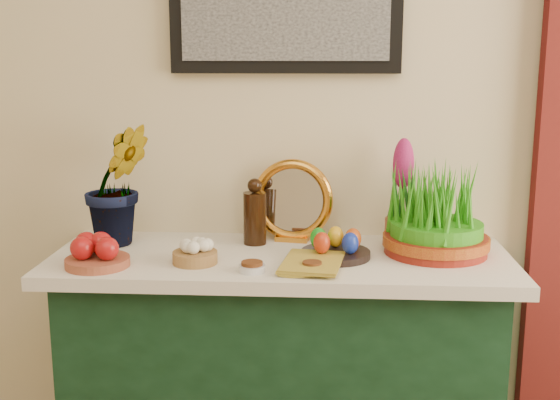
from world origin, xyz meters
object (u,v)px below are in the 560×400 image
object	(u,v)px
mirror	(292,201)
wheatgrass_sabzeh	(437,217)
sideboard	(281,393)
hyacinth_green	(117,165)
book	(283,261)

from	to	relation	value
mirror	wheatgrass_sabzeh	size ratio (longest dim) A/B	0.85
sideboard	hyacinth_green	distance (m)	0.90
sideboard	hyacinth_green	world-z (taller)	hyacinth_green
sideboard	mirror	distance (m)	0.62
book	hyacinth_green	bearing A→B (deg)	166.81
hyacinth_green	wheatgrass_sabzeh	xyz separation A→B (m)	(1.00, -0.05, -0.14)
mirror	wheatgrass_sabzeh	xyz separation A→B (m)	(0.45, -0.13, -0.01)
wheatgrass_sabzeh	sideboard	bearing A→B (deg)	-175.51
book	wheatgrass_sabzeh	bearing A→B (deg)	26.95
sideboard	book	size ratio (longest dim) A/B	5.80
hyacinth_green	wheatgrass_sabzeh	world-z (taller)	hyacinth_green
hyacinth_green	book	xyz separation A→B (m)	(0.54, -0.21, -0.24)
sideboard	book	xyz separation A→B (m)	(0.01, -0.12, 0.48)
hyacinth_green	mirror	distance (m)	0.57
hyacinth_green	mirror	bearing A→B (deg)	-22.84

